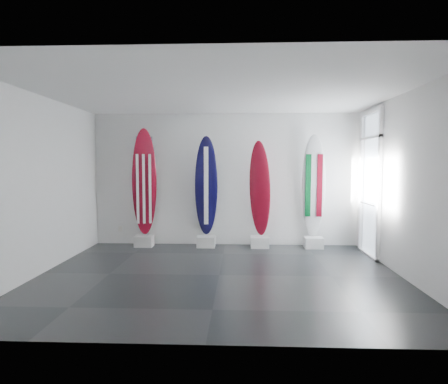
{
  "coord_description": "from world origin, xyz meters",
  "views": [
    {
      "loc": [
        0.35,
        -6.27,
        1.83
      ],
      "look_at": [
        0.02,
        1.4,
        1.29
      ],
      "focal_mm": 30.78,
      "sensor_mm": 36.0,
      "label": 1
    }
  ],
  "objects_px": {
    "surfboard_usa": "(144,182)",
    "surfboard_swiss": "(260,189)",
    "surfboard_navy": "(206,186)",
    "surfboard_italy": "(314,186)"
  },
  "relations": [
    {
      "from": "surfboard_navy",
      "to": "surfboard_italy",
      "type": "distance_m",
      "value": 2.38
    },
    {
      "from": "surfboard_usa",
      "to": "surfboard_swiss",
      "type": "distance_m",
      "value": 2.6
    },
    {
      "from": "surfboard_usa",
      "to": "surfboard_italy",
      "type": "height_order",
      "value": "surfboard_usa"
    },
    {
      "from": "surfboard_navy",
      "to": "surfboard_italy",
      "type": "bearing_deg",
      "value": -5.89
    },
    {
      "from": "surfboard_usa",
      "to": "surfboard_swiss",
      "type": "xyz_separation_m",
      "value": [
        2.6,
        0.0,
        -0.14
      ]
    },
    {
      "from": "surfboard_navy",
      "to": "surfboard_italy",
      "type": "xyz_separation_m",
      "value": [
        2.38,
        0.0,
        0.02
      ]
    },
    {
      "from": "surfboard_usa",
      "to": "surfboard_italy",
      "type": "relative_size",
      "value": 1.06
    },
    {
      "from": "surfboard_usa",
      "to": "surfboard_italy",
      "type": "bearing_deg",
      "value": -14.44
    },
    {
      "from": "surfboard_swiss",
      "to": "surfboard_usa",
      "type": "bearing_deg",
      "value": -159.82
    },
    {
      "from": "surfboard_usa",
      "to": "surfboard_navy",
      "type": "height_order",
      "value": "surfboard_usa"
    }
  ]
}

